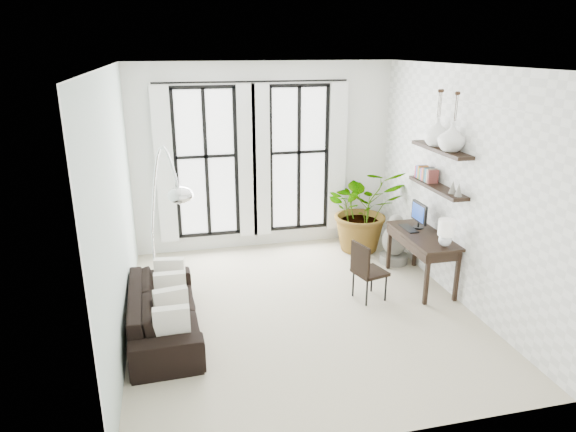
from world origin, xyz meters
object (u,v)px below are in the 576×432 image
object	(u,v)px
sofa	(164,311)
desk_chair	(366,268)
arc_lamp	(163,187)
buddha	(395,242)
plant	(363,209)
desk	(424,239)

from	to	relation	value
sofa	desk_chair	bearing A→B (deg)	-86.56
desk_chair	arc_lamp	bearing A→B (deg)	159.78
arc_lamp	buddha	xyz separation A→B (m)	(3.61, 0.88, -1.41)
sofa	plant	xyz separation A→B (m)	(3.41, 2.06, 0.45)
desk	buddha	bearing A→B (deg)	91.75
desk_chair	buddha	size ratio (longest dim) A/B	1.03
sofa	desk	world-z (taller)	desk
plant	desk	distance (m)	1.61
desk	desk_chair	xyz separation A→B (m)	(-0.99, -0.24, -0.25)
plant	arc_lamp	size ratio (longest dim) A/B	0.65
plant	desk_chair	xyz separation A→B (m)	(-0.65, -1.82, -0.26)
buddha	sofa	bearing A→B (deg)	-159.53
sofa	arc_lamp	world-z (taller)	arc_lamp
desk_chair	arc_lamp	distance (m)	2.95
sofa	desk	xyz separation A→B (m)	(3.74, 0.49, 0.44)
sofa	arc_lamp	xyz separation A→B (m)	(0.10, 0.51, 1.46)
desk	desk_chair	bearing A→B (deg)	-166.18
plant	arc_lamp	bearing A→B (deg)	-154.86
sofa	plant	size ratio (longest dim) A/B	1.38
desk_chair	buddha	xyz separation A→B (m)	(0.96, 1.14, -0.14)
plant	buddha	size ratio (longest dim) A/B	1.79
arc_lamp	desk	bearing A→B (deg)	-0.30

